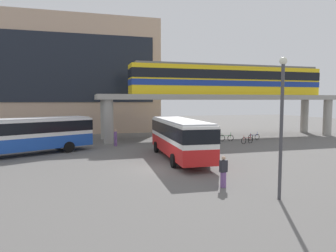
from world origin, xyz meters
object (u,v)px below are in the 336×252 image
(bicycle_black, at_px, (176,140))
(bicycle_blue, at_px, (254,137))
(bicycle_orange, at_px, (197,142))
(bus_main, at_px, (179,135))
(pedestrian_walking_across, at_px, (116,138))
(station_building, at_px, (73,78))
(bus_secondary, at_px, (29,132))
(pedestrian_waiting_near_stop, at_px, (223,172))
(train, at_px, (229,80))
(bicycle_green, at_px, (226,138))
(bicycle_red, at_px, (247,140))

(bicycle_black, relative_size, bicycle_blue, 1.02)
(bicycle_black, height_order, bicycle_orange, same)
(bus_main, relative_size, pedestrian_walking_across, 6.40)
(bus_main, bearing_deg, bicycle_black, 74.20)
(station_building, height_order, bus_secondary, station_building)
(pedestrian_waiting_near_stop, bearing_deg, train, 62.37)
(train, xyz_separation_m, bus_main, (-10.92, -12.83, -5.44))
(station_building, xyz_separation_m, bus_main, (8.63, -28.78, -6.39))
(train, height_order, bicycle_blue, train)
(bus_secondary, xyz_separation_m, bicycle_orange, (16.32, 1.48, -1.63))
(bus_secondary, distance_m, pedestrian_waiting_near_stop, 18.32)
(bicycle_green, bearing_deg, bicycle_orange, -154.93)
(station_building, xyz_separation_m, pedestrian_waiting_near_stop, (8.40, -37.24, -7.56))
(station_building, bearing_deg, bicycle_black, -60.67)
(bus_main, relative_size, bicycle_orange, 6.24)
(bicycle_black, bearing_deg, bicycle_blue, -0.10)
(pedestrian_waiting_near_stop, bearing_deg, station_building, 102.70)
(bicycle_orange, height_order, bicycle_green, same)
(bicycle_black, distance_m, pedestrian_waiting_near_stop, 17.61)
(pedestrian_waiting_near_stop, relative_size, pedestrian_walking_across, 1.00)
(bicycle_black, bearing_deg, train, 24.96)
(bicycle_orange, distance_m, pedestrian_walking_across, 8.63)
(bicycle_blue, bearing_deg, pedestrian_walking_across, -178.84)
(bicycle_green, bearing_deg, bus_main, -134.06)
(bus_secondary, relative_size, bicycle_green, 6.19)
(bicycle_green, height_order, pedestrian_waiting_near_stop, pedestrian_waiting_near_stop)
(bicycle_orange, bearing_deg, bus_secondary, -174.80)
(train, xyz_separation_m, bicycle_black, (-8.39, -3.91, -7.07))
(bicycle_red, distance_m, pedestrian_waiting_near_stop, 18.27)
(bus_secondary, height_order, pedestrian_waiting_near_stop, bus_secondary)
(bus_secondary, distance_m, bicycle_red, 22.22)
(train, height_order, bus_secondary, train)
(bicycle_red, xyz_separation_m, bicycle_blue, (2.28, 2.31, 0.00))
(bicycle_red, bearing_deg, station_building, 130.16)
(bus_secondary, xyz_separation_m, bicycle_black, (14.57, 3.44, -1.63))
(bus_secondary, bearing_deg, bus_main, -24.50)
(bus_main, bearing_deg, pedestrian_waiting_near_stop, -91.57)
(train, bearing_deg, bicycle_black, -155.04)
(bus_secondary, xyz_separation_m, bicycle_green, (20.84, 3.60, -1.63))
(train, relative_size, pedestrian_waiting_near_stop, 14.83)
(bicycle_blue, relative_size, bicycle_green, 0.99)
(bus_main, bearing_deg, bicycle_green, 45.94)
(bicycle_red, bearing_deg, bicycle_black, 162.92)
(bicycle_orange, bearing_deg, bicycle_red, -3.66)
(pedestrian_walking_across, bearing_deg, bicycle_black, 3.00)
(bus_secondary, xyz_separation_m, pedestrian_walking_across, (7.85, 3.08, -1.17))
(bicycle_black, relative_size, bicycle_green, 1.01)
(station_building, relative_size, bus_secondary, 2.30)
(bus_main, relative_size, pedestrian_waiting_near_stop, 6.42)
(bus_secondary, relative_size, pedestrian_walking_across, 6.31)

